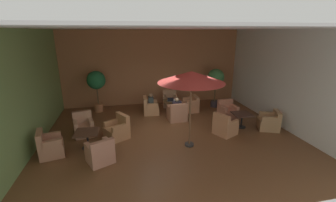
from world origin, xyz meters
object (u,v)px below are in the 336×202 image
object	(u,v)px
armchair_front_right_east	(84,127)
patron_blue_shirt	(151,100)
cafe_table_front_left	(171,103)
armchair_front_right_north	(118,130)
cafe_table_mid_center	(242,117)
armchair_mid_center_east	(269,122)
armchair_front_left_west	(170,100)
potted_tree_mid_left	(216,79)
cafe_table_front_right	(87,135)
patron_by_window	(177,106)
armchair_front_left_south	(191,105)
armchair_mid_center_north	(225,127)
armchair_front_left_north	(150,108)
armchair_front_right_west	(100,153)
armchair_front_right_south	(50,146)
armchair_mid_center_south	(228,112)
open_laptop	(170,100)
patio_umbrella_tall_red	(191,77)
armchair_front_left_east	(177,114)
potted_tree_left_corner	(96,83)
iced_drink_cup	(174,100)

from	to	relation	value
armchair_front_right_east	patron_blue_shirt	distance (m)	3.45
cafe_table_front_left	armchair_front_right_north	xyz separation A→B (m)	(-2.61, -2.31, -0.17)
cafe_table_mid_center	armchair_mid_center_east	distance (m)	1.12
armchair_front_left_west	potted_tree_mid_left	distance (m)	2.69
cafe_table_mid_center	cafe_table_front_right	bearing A→B (deg)	-175.46
patron_blue_shirt	patron_by_window	bearing A→B (deg)	-45.87
armchair_front_left_south	armchair_mid_center_east	bearing A→B (deg)	-48.63
armchair_front_left_south	armchair_mid_center_north	world-z (taller)	armchair_mid_center_north
armchair_front_right_north	patron_by_window	bearing A→B (deg)	26.25
armchair_front_left_north	armchair_front_right_west	distance (m)	4.53
armchair_front_right_south	patron_blue_shirt	world-z (taller)	patron_blue_shirt
armchair_front_left_south	armchair_mid_center_east	distance (m)	3.78
armchair_mid_center_south	patron_blue_shirt	world-z (taller)	patron_blue_shirt
armchair_front_left_west	armchair_front_right_west	distance (m)	5.97
patron_blue_shirt	armchair_mid_center_south	bearing A→B (deg)	-21.67
armchair_front_left_south	armchair_front_right_east	xyz separation A→B (m)	(-4.95, -1.75, 0.03)
armchair_front_left_west	open_laptop	distance (m)	1.14
armchair_mid_center_north	patio_umbrella_tall_red	size ratio (longest dim) A/B	0.37
armchair_front_right_north	armchair_mid_center_south	size ratio (longest dim) A/B	1.22
cafe_table_mid_center	potted_tree_mid_left	distance (m)	2.98
armchair_front_left_east	armchair_mid_center_north	size ratio (longest dim) A/B	0.87
patio_umbrella_tall_red	patron_by_window	bearing A→B (deg)	86.18
armchair_front_right_north	armchair_front_right_east	xyz separation A→B (m)	(-1.30, 0.57, 0.00)
armchair_front_left_south	armchair_front_right_west	bearing A→B (deg)	-136.62
armchair_front_right_north	cafe_table_mid_center	distance (m)	5.13
potted_tree_left_corner	patron_blue_shirt	bearing A→B (deg)	-18.25
cafe_table_mid_center	patron_blue_shirt	world-z (taller)	patron_blue_shirt
cafe_table_front_right	armchair_front_left_west	bearing A→B (deg)	45.86
armchair_front_right_north	patio_umbrella_tall_red	size ratio (longest dim) A/B	0.39
patron_by_window	armchair_front_right_north	bearing A→B (deg)	-153.75
armchair_front_left_west	armchair_mid_center_north	xyz separation A→B (m)	(1.34, -3.92, 0.01)
cafe_table_front_left	iced_drink_cup	bearing A→B (deg)	-27.55
armchair_front_right_north	iced_drink_cup	world-z (taller)	armchair_front_right_north
armchair_front_right_south	potted_tree_left_corner	distance (m)	4.40
patio_umbrella_tall_red	armchair_front_right_north	bearing A→B (deg)	154.95
armchair_front_left_east	cafe_table_front_left	bearing A→B (deg)	92.25
armchair_front_left_north	iced_drink_cup	xyz separation A→B (m)	(1.18, -0.14, 0.36)
armchair_front_right_north	armchair_front_left_west	bearing A→B (deg)	50.26
armchair_front_left_south	patron_blue_shirt	size ratio (longest dim) A/B	1.28
armchair_front_right_south	armchair_mid_center_south	world-z (taller)	armchair_front_right_south
potted_tree_left_corner	iced_drink_cup	distance (m)	3.90
armchair_front_left_west	patio_umbrella_tall_red	size ratio (longest dim) A/B	0.32
armchair_front_right_south	armchair_mid_center_north	size ratio (longest dim) A/B	0.93
armchair_mid_center_north	potted_tree_left_corner	size ratio (longest dim) A/B	0.47
cafe_table_front_right	cafe_table_mid_center	world-z (taller)	same
armchair_front_right_south	open_laptop	size ratio (longest dim) A/B	2.80
patron_by_window	iced_drink_cup	xyz separation A→B (m)	(0.10, 0.93, -0.03)
armchair_mid_center_north	potted_tree_left_corner	distance (m)	6.43
armchair_front_right_south	patio_umbrella_tall_red	size ratio (longest dim) A/B	0.34
open_laptop	patron_blue_shirt	bearing A→B (deg)	173.66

